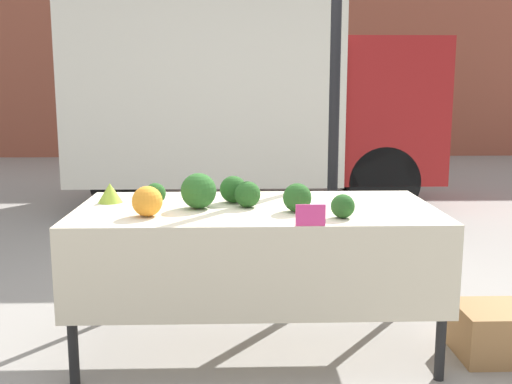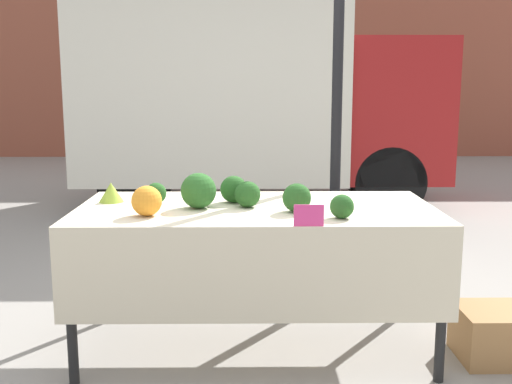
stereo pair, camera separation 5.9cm
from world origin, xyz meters
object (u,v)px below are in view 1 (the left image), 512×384
Objects in this scene: orange_cauliflower at (147,201)px; produce_crate at (503,332)px; parked_truck at (242,91)px; price_sign at (311,215)px.

orange_cauliflower reaches higher than produce_crate.
produce_crate is (1.36, -4.31, -1.24)m from parked_truck.
produce_crate is at bearing 15.22° from price_sign.
orange_cauliflower is 0.31× the size of produce_crate.
orange_cauliflower is at bearing -96.69° from parked_truck.
produce_crate is (1.09, 0.30, -0.71)m from price_sign.
parked_truck is 8.46× the size of produce_crate.
produce_crate is at bearing -72.52° from parked_truck.
orange_cauliflower is 2.01m from produce_crate.
price_sign is at bearing -164.78° from produce_crate.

